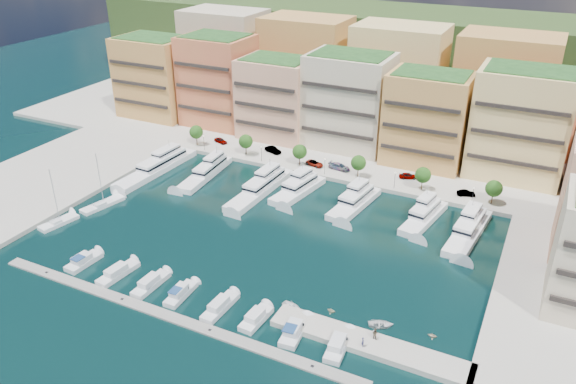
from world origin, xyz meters
name	(u,v)px	position (x,y,z in m)	size (l,w,h in m)	color
ground	(266,236)	(0.00, 0.00, 0.00)	(400.00, 400.00, 0.00)	black
north_quay	(365,138)	(0.00, 62.00, 0.00)	(220.00, 64.00, 2.00)	#9E998E
west_quay	(22,192)	(-62.00, -8.00, 0.00)	(34.00, 76.00, 2.00)	#9E998E
hillside	(409,94)	(0.00, 110.00, 0.00)	(240.00, 40.00, 58.00)	#203415
south_pontoon	(165,315)	(-3.00, -30.00, 0.00)	(72.00, 2.20, 0.35)	gray
finger_pier	(369,346)	(30.00, -22.00, 0.00)	(32.00, 5.00, 2.00)	#9E998E
apartment_0	(156,77)	(-66.00, 49.99, 13.31)	(22.00, 16.50, 24.80)	#BF8F46
apartment_1	(218,80)	(-44.00, 51.99, 14.31)	(20.00, 16.50, 26.80)	#C87742
apartment_2	(277,98)	(-23.00, 49.99, 12.31)	(20.00, 15.50, 22.80)	#E09D7D
apartment_3	(349,101)	(-2.00, 51.99, 13.81)	(22.00, 16.50, 25.80)	beige
apartment_4	(427,119)	(20.00, 49.99, 12.81)	(20.00, 15.50, 23.80)	tan
apartment_5	(521,124)	(42.00, 51.99, 14.31)	(22.00, 16.50, 26.80)	#E9CB7B
backblock_0	(225,56)	(-55.00, 74.00, 16.00)	(26.00, 18.00, 30.00)	beige
backblock_1	(306,65)	(-25.00, 74.00, 16.00)	(26.00, 18.00, 30.00)	tan
backblock_2	(398,77)	(5.00, 74.00, 16.00)	(26.00, 18.00, 30.00)	#E9CB7B
backblock_3	(504,90)	(35.00, 74.00, 16.00)	(26.00, 18.00, 30.00)	#BF8F46
tree_0	(196,132)	(-40.00, 33.50, 4.74)	(3.80, 3.80, 5.65)	#473323
tree_1	(246,141)	(-24.00, 33.50, 4.74)	(3.80, 3.80, 5.65)	#473323
tree_2	(300,152)	(-8.00, 33.50, 4.74)	(3.80, 3.80, 5.65)	#473323
tree_3	(358,163)	(8.00, 33.50, 4.74)	(3.80, 3.80, 5.65)	#473323
tree_4	(423,175)	(24.00, 33.50, 4.74)	(3.80, 3.80, 5.65)	#473323
tree_5	(494,189)	(40.00, 33.50, 4.74)	(3.80, 3.80, 5.65)	#473323
lamppost_0	(204,140)	(-36.00, 31.20, 3.83)	(0.30, 0.30, 4.20)	black
lamppost_1	(261,151)	(-18.00, 31.20, 3.83)	(0.30, 0.30, 4.20)	black
lamppost_2	(325,164)	(0.00, 31.20, 3.83)	(0.30, 0.30, 4.20)	black
lamppost_3	(395,178)	(18.00, 31.20, 3.83)	(0.30, 0.30, 4.20)	black
lamppost_4	(473,193)	(36.00, 31.20, 3.83)	(0.30, 0.30, 4.20)	black
yacht_0	(159,166)	(-40.20, 16.45, 1.21)	(6.21, 27.60, 7.30)	white
yacht_1	(207,172)	(-27.19, 19.19, 1.09)	(5.91, 21.55, 7.30)	white
yacht_2	(262,186)	(-10.58, 17.71, 1.21)	(5.73, 24.83, 7.30)	white
yacht_3	(299,188)	(-2.25, 21.03, 1.21)	(7.55, 17.94, 7.30)	white
yacht_4	(355,201)	(12.11, 20.59, 1.09)	(7.25, 18.76, 7.30)	white
yacht_5	(425,215)	(27.88, 21.09, 1.21)	(6.98, 17.72, 7.30)	white
yacht_6	(469,229)	(37.61, 19.30, 1.21)	(6.71, 21.53, 7.30)	white
cruiser_1	(83,262)	(-26.16, -24.60, 0.57)	(3.32, 7.44, 2.66)	silver
cruiser_2	(118,273)	(-17.72, -24.60, 0.55)	(3.47, 8.93, 2.55)	silver
cruiser_3	(151,284)	(-10.13, -24.59, 0.55)	(2.69, 8.42, 2.55)	silver
cruiser_4	(181,294)	(-3.62, -24.60, 0.57)	(2.69, 7.54, 2.66)	silver
cruiser_5	(220,307)	(4.50, -24.59, 0.55)	(2.78, 8.60, 2.55)	silver
cruiser_6	(256,319)	(11.43, -24.58, 0.55)	(3.05, 7.23, 2.55)	silver
cruiser_7	(294,331)	(18.38, -24.60, 0.57)	(3.59, 7.86, 2.66)	silver
cruiser_8	(338,346)	(25.89, -24.58, 0.55)	(3.27, 7.81, 2.55)	silver
sailboat_0	(59,223)	(-42.16, -15.53, 0.31)	(4.43, 8.87, 13.20)	white
sailboat_1	(103,205)	(-39.42, -5.13, 0.31)	(5.05, 10.71, 13.20)	white
tender_2	(381,324)	(30.22, -16.67, 0.42)	(2.91, 4.07, 0.84)	silver
tender_0	(292,307)	(15.32, -19.00, 0.39)	(2.72, 3.81, 0.79)	white
tender_1	(331,310)	(21.63, -16.93, 0.39)	(1.29, 1.49, 0.79)	beige
tender_3	(432,335)	(38.33, -15.58, 0.40)	(1.29, 1.50, 0.79)	beige
car_0	(221,140)	(-34.68, 37.49, 1.73)	(1.72, 4.28, 1.46)	gray
car_1	(273,150)	(-18.01, 37.72, 1.82)	(1.74, 4.99, 1.64)	gray
car_2	(315,163)	(-4.27, 34.82, 1.66)	(2.20, 4.77, 1.32)	gray
car_3	(339,167)	(2.28, 35.43, 1.81)	(2.27, 5.58, 1.62)	gray
car_4	(408,176)	(19.50, 37.99, 1.75)	(1.76, 4.38, 1.49)	gray
car_5	(466,193)	(34.12, 34.71, 1.68)	(1.45, 4.15, 1.37)	gray
person_0	(363,342)	(29.43, -23.42, 1.84)	(0.61, 0.40, 1.68)	#282851
person_1	(375,333)	(30.51, -20.96, 1.98)	(0.96, 0.74, 1.97)	brown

